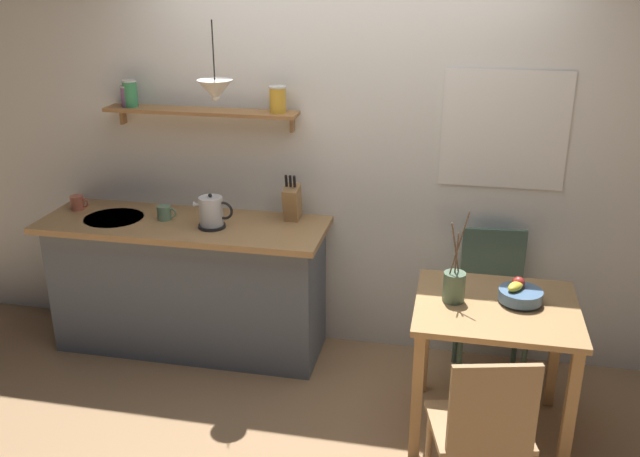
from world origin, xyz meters
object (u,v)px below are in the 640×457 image
at_px(electric_kettle, 212,213).
at_px(coffee_mug_by_sink, 165,213).
at_px(fruit_bowl, 520,294).
at_px(dining_table, 495,329).
at_px(dining_chair_near, 484,426).
at_px(twig_vase, 454,286).
at_px(pendant_lamp, 215,90).
at_px(coffee_mug_spare, 78,203).
at_px(dining_chair_far, 491,297).
at_px(knife_block, 292,202).

distance_m(electric_kettle, coffee_mug_by_sink, 0.36).
distance_m(fruit_bowl, coffee_mug_by_sink, 2.23).
distance_m(dining_table, dining_chair_near, 0.67).
bearing_deg(twig_vase, dining_chair_near, -75.12).
relative_size(coffee_mug_by_sink, pendant_lamp, 0.28).
distance_m(fruit_bowl, electric_kettle, 1.88).
bearing_deg(twig_vase, fruit_bowl, 8.83).
height_order(dining_table, coffee_mug_spare, coffee_mug_spare).
height_order(dining_table, dining_chair_far, dining_chair_far).
bearing_deg(coffee_mug_spare, electric_kettle, -7.95).
xyz_separation_m(fruit_bowl, knife_block, (-1.38, 0.63, 0.20)).
bearing_deg(dining_chair_near, dining_table, 85.43).
bearing_deg(coffee_mug_spare, dining_chair_near, -25.10).
bearing_deg(dining_chair_near, knife_block, 132.16).
xyz_separation_m(fruit_bowl, pendant_lamp, (-1.75, 0.36, 0.93)).
distance_m(twig_vase, electric_kettle, 1.56).
xyz_separation_m(electric_kettle, pendant_lamp, (0.08, -0.03, 0.76)).
distance_m(knife_block, pendant_lamp, 0.87).
bearing_deg(electric_kettle, dining_table, -14.74).
relative_size(dining_chair_near, coffee_mug_by_sink, 6.90).
xyz_separation_m(dining_table, coffee_mug_spare, (-2.71, 0.59, 0.31)).
relative_size(dining_chair_far, pendant_lamp, 2.09).
relative_size(dining_chair_far, knife_block, 3.05).
relative_size(dining_table, electric_kettle, 3.34).
bearing_deg(electric_kettle, pendant_lamp, -23.33).
xyz_separation_m(fruit_bowl, twig_vase, (-0.34, -0.05, 0.04)).
distance_m(dining_chair_near, knife_block, 1.88).
distance_m(electric_kettle, coffee_mug_spare, 1.00).
height_order(dining_chair_near, electric_kettle, electric_kettle).
height_order(dining_chair_far, fruit_bowl, dining_chair_far).
height_order(dining_chair_far, twig_vase, twig_vase).
bearing_deg(coffee_mug_spare, coffee_mug_by_sink, -5.72).
bearing_deg(pendant_lamp, electric_kettle, 156.67).
bearing_deg(pendant_lamp, coffee_mug_spare, 170.83).
xyz_separation_m(dining_table, electric_kettle, (-1.72, 0.45, 0.37)).
bearing_deg(knife_block, pendant_lamp, -144.28).
xyz_separation_m(dining_chair_far, twig_vase, (-0.23, -0.60, 0.34)).
height_order(dining_table, coffee_mug_by_sink, coffee_mug_by_sink).
bearing_deg(knife_block, twig_vase, -33.38).
bearing_deg(knife_block, dining_chair_near, -47.84).
bearing_deg(coffee_mug_spare, dining_chair_far, 0.32).
distance_m(dining_table, electric_kettle, 1.81).
distance_m(fruit_bowl, coffee_mug_spare, 2.87).
bearing_deg(dining_chair_far, twig_vase, -111.17).
bearing_deg(knife_block, coffee_mug_spare, -176.23).
bearing_deg(pendant_lamp, dining_table, -14.30).
distance_m(dining_table, coffee_mug_spare, 2.79).
bearing_deg(twig_vase, dining_table, -0.26).
xyz_separation_m(knife_block, coffee_mug_by_sink, (-0.80, -0.16, -0.08)).
distance_m(fruit_bowl, knife_block, 1.53).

